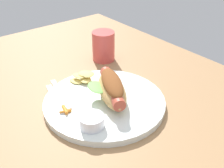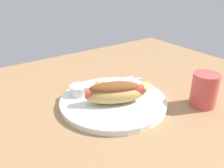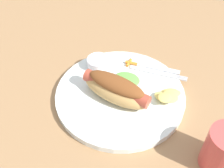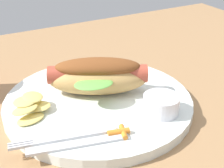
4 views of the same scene
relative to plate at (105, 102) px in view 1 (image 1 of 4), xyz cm
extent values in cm
cube|color=#9E754C|center=(0.56, 2.93, -1.70)|extent=(120.00, 90.00, 1.80)
cylinder|color=white|center=(0.00, 0.00, 0.00)|extent=(30.00, 30.00, 1.60)
ellipsoid|color=tan|center=(-0.83, -1.70, 3.25)|extent=(17.10, 12.51, 4.91)
cylinder|color=#B24733|center=(-0.83, -1.70, 4.11)|extent=(15.59, 9.63, 2.95)
ellipsoid|color=brown|center=(-0.83, -1.70, 5.44)|extent=(14.27, 10.08, 2.71)
ellipsoid|color=#6BB74C|center=(1.28, 1.16, 4.23)|extent=(6.79, 5.58, 0.86)
cylinder|color=white|center=(-6.31, 8.17, 2.15)|extent=(5.40, 5.40, 2.70)
cube|color=silver|center=(7.19, 7.73, 1.00)|extent=(11.09, 3.49, 0.40)
cube|color=silver|center=(14.08, 5.80, 1.00)|extent=(3.19, 0.96, 0.40)
cube|color=silver|center=(14.17, 6.24, 1.00)|extent=(3.19, 0.96, 0.40)
cube|color=silver|center=(14.27, 6.68, 1.00)|extent=(3.19, 0.96, 0.40)
cube|color=silver|center=(7.57, 9.49, 0.98)|extent=(13.35, 4.33, 0.36)
ellipsoid|color=#E7CC69|center=(11.34, 1.13, 1.05)|extent=(4.82, 3.68, 0.50)
ellipsoid|color=#E7CC69|center=(9.59, -0.84, 1.60)|extent=(4.65, 4.22, 0.74)
ellipsoid|color=#E7CC69|center=(11.75, 0.00, 2.16)|extent=(4.34, 3.17, 0.61)
ellipsoid|color=#E7CC69|center=(9.93, -2.08, 2.71)|extent=(3.62, 3.85, 0.87)
ellipsoid|color=#E7CC69|center=(11.28, -1.67, 2.51)|extent=(4.52, 4.45, 0.54)
cylinder|color=orange|center=(1.94, 10.06, 1.23)|extent=(3.13, 1.52, 0.86)
cylinder|color=orange|center=(1.32, 10.25, 1.17)|extent=(1.57, 2.84, 0.73)
cylinder|color=#D84C47|center=(20.12, -14.88, 3.94)|extent=(7.15, 7.15, 9.48)
camera|label=1|loc=(-44.21, 32.76, 39.66)|focal=43.62mm
camera|label=2|loc=(-34.42, -47.88, 33.55)|focal=38.36mm
camera|label=3|loc=(2.87, -44.21, 49.75)|focal=45.77mm
camera|label=4|loc=(20.27, 42.05, 28.13)|focal=54.10mm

